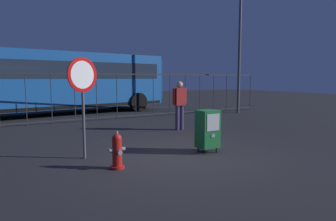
# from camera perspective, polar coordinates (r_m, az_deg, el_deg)

# --- Properties ---
(ground_plane) EXTENTS (60.00, 60.00, 0.00)m
(ground_plane) POSITION_cam_1_polar(r_m,az_deg,el_deg) (7.13, 2.91, -8.24)
(ground_plane) COLOR #262628
(fire_hydrant) EXTENTS (0.33, 0.31, 0.75)m
(fire_hydrant) POSITION_cam_1_polar(r_m,az_deg,el_deg) (6.00, -9.69, -7.64)
(fire_hydrant) COLOR red
(fire_hydrant) RESTS_ON ground_plane
(newspaper_box_primary) EXTENTS (0.48, 0.42, 1.02)m
(newspaper_box_primary) POSITION_cam_1_polar(r_m,az_deg,el_deg) (7.22, 7.58, -3.49)
(newspaper_box_primary) COLOR black
(newspaper_box_primary) RESTS_ON ground_plane
(stop_sign) EXTENTS (0.71, 0.31, 2.23)m
(stop_sign) POSITION_cam_1_polar(r_m,az_deg,el_deg) (6.74, -15.97, 4.45)
(stop_sign) COLOR #4C4F54
(stop_sign) RESTS_ON ground_plane
(pedestrian) EXTENTS (0.55, 0.22, 1.67)m
(pedestrian) POSITION_cam_1_polar(r_m,az_deg,el_deg) (10.20, 2.23, 1.52)
(pedestrian) COLOR #382D51
(pedestrian) RESTS_ON ground_plane
(fence_barrier) EXTENTS (18.03, 0.04, 2.00)m
(fence_barrier) POSITION_cam_1_polar(r_m,az_deg,el_deg) (12.89, -13.48, 2.64)
(fence_barrier) COLOR #2D2D33
(fence_barrier) RESTS_ON ground_plane
(bus_near) EXTENTS (10.74, 3.89, 3.00)m
(bus_near) POSITION_cam_1_polar(r_m,az_deg,el_deg) (15.58, -19.82, 5.58)
(bus_near) COLOR #19519E
(bus_near) RESTS_ON ground_plane
(bus_far) EXTENTS (10.67, 3.44, 3.00)m
(bus_far) POSITION_cam_1_polar(r_m,az_deg,el_deg) (20.95, -15.74, 5.78)
(bus_far) COLOR #19519E
(bus_far) RESTS_ON ground_plane
(street_light_near_right) EXTENTS (0.32, 0.32, 7.45)m
(street_light_near_right) POSITION_cam_1_polar(r_m,az_deg,el_deg) (15.99, 13.59, 15.07)
(street_light_near_right) COLOR #4C4F54
(street_light_near_right) RESTS_ON ground_plane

